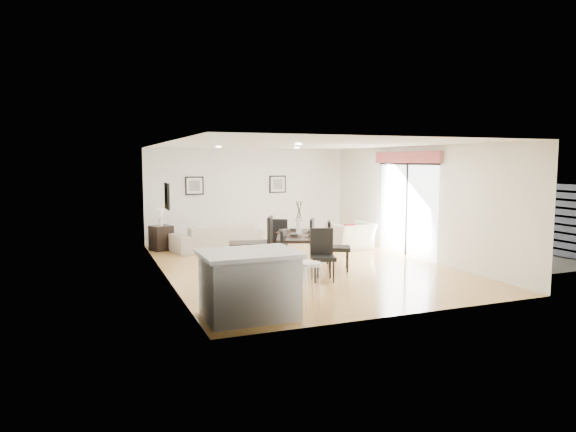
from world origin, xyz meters
name	(u,v)px	position (x,y,z in m)	size (l,w,h in m)	color
ground	(302,266)	(0.00, 0.00, 0.00)	(8.00, 8.00, 0.00)	tan
wall_back	(249,195)	(0.00, 4.00, 1.35)	(6.00, 0.04, 2.70)	white
wall_front	(406,227)	(0.00, -4.00, 1.35)	(6.00, 0.04, 2.70)	white
wall_left	(164,211)	(-3.00, 0.00, 1.35)	(0.04, 8.00, 2.70)	white
wall_right	(415,202)	(3.00, 0.00, 1.35)	(0.04, 8.00, 2.70)	white
ceiling	(302,144)	(0.00, 0.00, 2.70)	(6.00, 8.00, 0.02)	white
sofa	(217,237)	(-1.27, 2.73, 0.34)	(2.34, 0.91, 0.68)	#A49685
armchair	(351,236)	(2.08, 1.54, 0.35)	(1.08, 0.94, 0.70)	beige
courtyard_plant_a	(521,240)	(5.90, -0.52, 0.31)	(0.56, 0.48, 0.62)	#345826
courtyard_plant_b	(457,231)	(5.41, 1.33, 0.36)	(0.40, 0.40, 0.71)	#345826
dining_table	(299,238)	(-0.19, -0.29, 0.69)	(1.54, 2.04, 0.76)	black
dining_chair_wnear	(278,250)	(-0.85, -0.79, 0.53)	(0.59, 0.59, 0.95)	black
dining_chair_wfar	(265,239)	(-0.83, 0.13, 0.63)	(0.68, 0.68, 1.13)	black
dining_chair_enear	(334,243)	(0.46, -0.71, 0.60)	(0.64, 0.64, 1.07)	black
dining_chair_efar	(317,238)	(0.47, 0.21, 0.57)	(0.62, 0.62, 1.01)	black
dining_chair_head	(322,251)	(-0.16, -1.42, 0.57)	(0.57, 0.57, 1.02)	black
dining_chair_foot	(279,237)	(-0.23, 0.86, 0.55)	(0.59, 0.59, 0.98)	black
vase	(299,221)	(-0.19, -0.29, 1.04)	(0.88, 1.38, 0.73)	white
coffee_table	(252,251)	(-0.84, 1.08, 0.21)	(1.06, 0.63, 0.42)	black
side_table	(161,238)	(-2.66, 3.21, 0.33)	(0.49, 0.49, 0.65)	black
table_lamp	(161,215)	(-2.66, 3.21, 0.94)	(0.23, 0.23, 0.44)	white
cushion	(350,229)	(1.98, 1.44, 0.55)	(0.29, 0.09, 0.29)	#A41915
kitchen_island	(249,284)	(-2.23, -3.23, 0.51)	(1.44, 1.11, 1.00)	silver
bar_stool	(310,269)	(-1.24, -3.23, 0.66)	(0.35, 0.35, 0.76)	white
framed_print_back_left	(194,186)	(-1.60, 3.97, 1.65)	(0.52, 0.04, 0.52)	black
framed_print_back_right	(278,184)	(0.90, 3.97, 1.65)	(0.52, 0.04, 0.52)	black
framed_print_left_wall	(167,196)	(-2.97, -0.20, 1.65)	(0.04, 0.52, 0.52)	black
sliding_door	(407,188)	(2.96, 0.30, 1.66)	(0.12, 2.70, 2.57)	white
courtyard	(491,211)	(6.16, 0.87, 0.92)	(6.00, 6.00, 2.00)	gray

